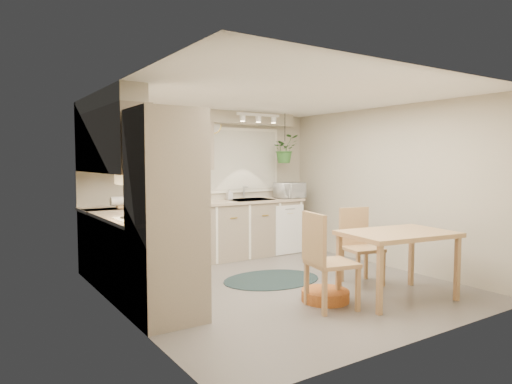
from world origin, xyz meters
TOP-DOWN VIEW (x-y plane):
  - floor at (0.00, 0.00)m, footprint 4.20×4.20m
  - ceiling at (0.00, 0.00)m, footprint 4.20×4.20m
  - wall_back at (0.00, 2.10)m, footprint 4.00×0.04m
  - wall_front at (0.00, -2.10)m, footprint 4.00×0.04m
  - wall_left at (-2.00, 0.00)m, footprint 0.04×4.20m
  - wall_right at (2.00, 0.00)m, footprint 0.04×4.20m
  - base_cab_left at (-1.70, 0.88)m, footprint 0.60×1.85m
  - base_cab_back at (-0.20, 1.80)m, footprint 3.60×0.60m
  - counter_left at (-1.69, 0.88)m, footprint 0.64×1.89m
  - counter_back at (-0.20, 1.79)m, footprint 3.64×0.64m
  - oven_stack at (-1.68, -0.38)m, footprint 0.65×0.65m
  - wall_oven_face at (-1.35, -0.38)m, footprint 0.02×0.56m
  - upper_cab_left at (-1.82, 1.00)m, footprint 0.35×2.00m
  - upper_cab_back at (-1.00, 1.93)m, footprint 2.00×0.35m
  - soffit_left at (-1.85, 1.00)m, footprint 0.30×2.00m
  - soffit_back at (-0.20, 1.95)m, footprint 3.60×0.30m
  - cooktop at (-1.68, 0.30)m, footprint 0.52×0.58m
  - range_hood at (-1.70, 0.30)m, footprint 0.40×0.60m
  - window_blinds at (0.70, 2.07)m, footprint 1.40×0.02m
  - window_frame at (0.70, 2.08)m, footprint 1.50×0.02m
  - sink at (0.70, 1.80)m, footprint 0.70×0.48m
  - dishwasher_front at (1.30, 1.49)m, footprint 0.58×0.02m
  - track_light_bar at (0.70, 1.55)m, footprint 0.80×0.04m
  - wall_clock at (0.15, 2.07)m, footprint 0.30×0.03m
  - dining_table at (0.82, -1.16)m, footprint 1.35×0.99m
  - chair_left at (-0.05, -1.00)m, footprint 0.58×0.58m
  - chair_back at (0.95, -0.50)m, footprint 0.55×0.55m
  - braided_rug at (0.09, 0.31)m, footprint 1.43×1.13m
  - pet_bed at (0.06, -0.78)m, footprint 0.71×0.71m
  - microwave at (1.46, 1.70)m, footprint 0.51×0.31m
  - soap_bottle at (0.39, 1.95)m, footprint 0.10×0.20m
  - hanging_plant at (1.35, 1.70)m, footprint 0.53×0.56m
  - coffee_maker at (-0.95, 1.80)m, footprint 0.22×0.25m
  - toaster at (-0.77, 1.82)m, footprint 0.30×0.18m
  - knife_block at (-0.47, 1.85)m, footprint 0.12×0.12m

SIDE VIEW (x-z plane):
  - floor at x=0.00m, z-range 0.00..0.00m
  - braided_rug at x=0.09m, z-range 0.00..0.01m
  - pet_bed at x=0.06m, z-range 0.00..0.13m
  - dining_table at x=0.82m, z-range 0.00..0.78m
  - dishwasher_front at x=1.30m, z-range 0.01..0.84m
  - base_cab_left at x=-1.70m, z-range 0.00..0.90m
  - base_cab_back at x=-0.20m, z-range 0.00..0.90m
  - chair_back at x=0.95m, z-range 0.00..0.98m
  - chair_left at x=-0.05m, z-range 0.00..1.05m
  - sink at x=0.70m, z-range 0.85..0.95m
  - counter_left at x=-1.69m, z-range 0.90..0.94m
  - counter_back at x=-0.20m, z-range 0.90..0.94m
  - cooktop at x=-1.68m, z-range 0.93..0.95m
  - soap_bottle at x=0.39m, z-range 0.94..1.03m
  - toaster at x=-0.77m, z-range 0.94..1.12m
  - oven_stack at x=-1.68m, z-range 0.00..2.10m
  - wall_oven_face at x=-1.35m, z-range 0.76..1.34m
  - knife_block at x=-0.47m, z-range 0.94..1.18m
  - coffee_maker at x=-0.95m, z-range 0.94..1.26m
  - microwave at x=1.46m, z-range 0.94..1.27m
  - wall_back at x=0.00m, z-range 0.00..2.40m
  - wall_front at x=0.00m, z-range 0.00..2.40m
  - wall_left at x=-2.00m, z-range 0.00..2.40m
  - wall_right at x=2.00m, z-range 0.00..2.40m
  - range_hood at x=-1.70m, z-range 1.33..1.47m
  - window_blinds at x=0.70m, z-range 1.10..2.10m
  - window_frame at x=0.70m, z-range 1.05..2.15m
  - hanging_plant at x=1.35m, z-range 1.55..1.93m
  - upper_cab_left at x=-1.82m, z-range 1.45..2.20m
  - upper_cab_back at x=-1.00m, z-range 1.45..2.20m
  - wall_clock at x=0.15m, z-range 2.03..2.33m
  - soffit_left at x=-1.85m, z-range 2.20..2.40m
  - soffit_back at x=-0.20m, z-range 2.20..2.40m
  - track_light_bar at x=0.70m, z-range 2.31..2.35m
  - ceiling at x=0.00m, z-range 2.40..2.40m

